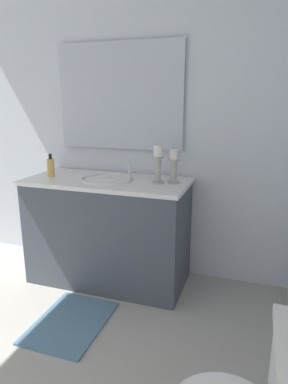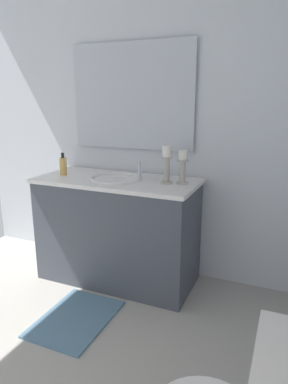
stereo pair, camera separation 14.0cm
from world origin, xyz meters
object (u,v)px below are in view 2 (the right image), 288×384
Objects in this scene: mirror at (131,97)px; bath_mat at (76,319)px; vanity_cabinet at (118,230)px; sink_basin at (117,184)px; candle_holder_short at (167,164)px; soap_bottle at (63,166)px; candle_holder_tall at (183,167)px.

bath_mat is (0.91, -0.00, -1.45)m from mirror.
vanity_cabinet is 0.75m from bath_mat.
sink_basin is 0.44m from candle_holder_short.
candle_holder_short is at bearing 147.83° from bath_mat.
vanity_cabinet is 0.68m from soap_bottle.
sink_basin is at bearing 95.45° from soap_bottle.
candle_holder_tall is 0.40× the size of bath_mat.
sink_basin is 1.47× the size of candle_holder_short.
sink_basin reaches higher than bath_mat.
mirror is (-0.28, -0.00, 0.65)m from sink_basin.
soap_bottle is (0.04, -0.46, 0.49)m from vanity_cabinet.
candle_holder_short reaches higher than bath_mat.
sink_basin is at bearing 90.00° from vanity_cabinet.
candle_holder_tall is 0.98m from soap_bottle.
mirror is 1.74× the size of bath_mat.
candle_holder_tall is at bearing 142.84° from bath_mat.
soap_bottle reaches higher than bath_mat.
vanity_cabinet is 7.01× the size of soap_bottle.
bath_mat is at bearing -0.09° from sink_basin.
soap_bottle reaches higher than sink_basin.
candle_holder_short is at bearing 92.04° from vanity_cabinet.
candle_holder_short reaches higher than vanity_cabinet.
sink_basin reaches higher than vanity_cabinet.
sink_basin is 0.67× the size of bath_mat.
mirror reaches higher than bath_mat.
candle_holder_tall is (-0.05, 0.51, 0.55)m from vanity_cabinet.
candle_holder_short is 0.87m from soap_bottle.
bath_mat is (0.64, -0.40, -0.98)m from candle_holder_short.
soap_bottle is at bearing -84.48° from candle_holder_tall.
mirror is 0.74m from candle_holder_tall.
candle_holder_tall is 0.88× the size of candle_holder_short.
soap_bottle is at bearing -84.55° from sink_basin.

